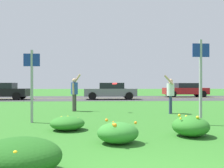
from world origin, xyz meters
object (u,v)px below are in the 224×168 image
at_px(person_thrower_blue_shirt, 74,91).
at_px(car_black_rightmost, 1,91).
at_px(sign_post_by_roadside, 201,74).
at_px(person_catcher_white_shirt, 170,93).
at_px(car_red_center_left, 186,90).
at_px(sign_post_near_path, 32,79).
at_px(frisbee_red, 115,84).
at_px(car_gray_center_right, 111,91).

height_order(person_thrower_blue_shirt, car_black_rightmost, person_thrower_blue_shirt).
relative_size(sign_post_by_roadside, person_catcher_white_shirt, 1.59).
bearing_deg(car_red_center_left, person_catcher_white_shirt, -110.82).
distance_m(sign_post_by_roadside, person_thrower_blue_shirt, 6.57).
bearing_deg(sign_post_near_path, sign_post_by_roadside, -8.35).
bearing_deg(frisbee_red, car_black_rightmost, 130.12).
bearing_deg(car_black_rightmost, car_gray_center_right, 0.00).
height_order(person_catcher_white_shirt, car_red_center_left, person_catcher_white_shirt).
bearing_deg(person_catcher_white_shirt, car_gray_center_right, 100.69).
bearing_deg(person_thrower_blue_shirt, sign_post_by_roadside, -46.29).
height_order(frisbee_red, car_red_center_left, car_red_center_left).
height_order(sign_post_by_roadside, car_gray_center_right, sign_post_by_roadside).
distance_m(sign_post_by_roadside, car_black_rightmost, 18.84).
xyz_separation_m(sign_post_near_path, frisbee_red, (3.09, 3.27, -0.18)).
distance_m(person_thrower_blue_shirt, car_gray_center_right, 10.36).
height_order(sign_post_near_path, car_red_center_left, sign_post_near_path).
xyz_separation_m(person_catcher_white_shirt, frisbee_red, (-2.50, 0.70, 0.41)).
xyz_separation_m(person_catcher_white_shirt, car_black_rightmost, (-11.53, 11.41, -0.21)).
bearing_deg(person_catcher_white_shirt, sign_post_by_roadside, -88.95).
relative_size(sign_post_near_path, car_gray_center_right, 0.56).
distance_m(sign_post_by_roadside, person_catcher_white_shirt, 3.48).
bearing_deg(car_gray_center_right, person_thrower_blue_shirt, -102.83).
height_order(car_red_center_left, car_black_rightmost, same).
distance_m(car_red_center_left, car_black_rightmost, 17.90).
height_order(person_catcher_white_shirt, car_gray_center_right, person_catcher_white_shirt).
xyz_separation_m(car_gray_center_right, car_black_rightmost, (-9.37, 0.00, 0.00)).
distance_m(sign_post_near_path, car_black_rightmost, 15.21).
bearing_deg(person_catcher_white_shirt, car_black_rightmost, 135.29).
bearing_deg(sign_post_by_roadside, person_thrower_blue_shirt, 133.71).
bearing_deg(frisbee_red, person_thrower_blue_shirt, 162.40).
bearing_deg(sign_post_near_path, car_red_center_left, 57.56).
relative_size(sign_post_by_roadside, frisbee_red, 10.97).
distance_m(person_thrower_blue_shirt, person_catcher_white_shirt, 4.65).
bearing_deg(person_thrower_blue_shirt, sign_post_near_path, -106.35).
height_order(frisbee_red, car_gray_center_right, car_gray_center_right).
bearing_deg(car_black_rightmost, sign_post_by_roadside, -51.97).
relative_size(frisbee_red, car_gray_center_right, 0.06).
height_order(sign_post_by_roadside, car_black_rightmost, sign_post_by_roadside).
bearing_deg(person_thrower_blue_shirt, car_red_center_left, 53.89).
bearing_deg(person_thrower_blue_shirt, person_catcher_white_shirt, -16.50).
xyz_separation_m(sign_post_near_path, person_thrower_blue_shirt, (1.14, 3.89, -0.55)).
bearing_deg(sign_post_near_path, frisbee_red, 46.61).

